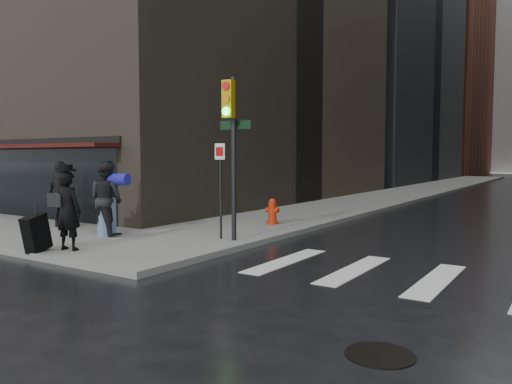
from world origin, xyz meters
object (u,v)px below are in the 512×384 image
(man_jeans, at_px, (107,199))
(fire_hydrant, at_px, (272,213))
(traffic_light, at_px, (230,136))
(man_greycoat, at_px, (61,194))
(man_overcoat, at_px, (62,214))

(man_jeans, bearing_deg, fire_hydrant, -121.89)
(man_jeans, relative_size, traffic_light, 0.48)
(man_jeans, relative_size, fire_hydrant, 2.44)
(man_greycoat, relative_size, traffic_light, 0.49)
(man_overcoat, relative_size, fire_hydrant, 2.44)
(man_greycoat, height_order, fire_hydrant, man_greycoat)
(man_greycoat, bearing_deg, man_overcoat, 148.66)
(traffic_light, height_order, fire_hydrant, traffic_light)
(man_overcoat, height_order, man_jeans, man_jeans)
(man_jeans, bearing_deg, traffic_light, -162.49)
(traffic_light, bearing_deg, man_overcoat, -128.63)
(man_overcoat, distance_m, fire_hydrant, 6.72)
(man_overcoat, height_order, fire_hydrant, man_overcoat)
(man_greycoat, relative_size, fire_hydrant, 2.45)
(man_jeans, xyz_separation_m, traffic_light, (3.36, 1.13, 1.67))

